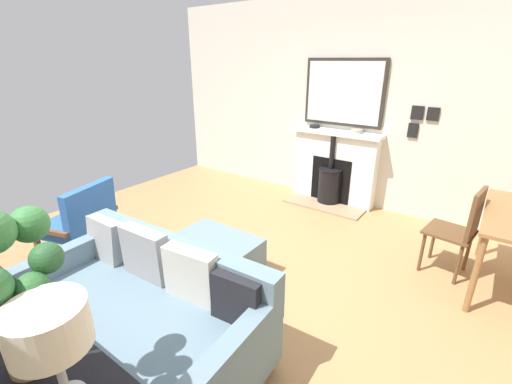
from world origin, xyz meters
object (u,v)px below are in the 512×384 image
at_px(mantel_bowl_near, 315,126).
at_px(sofa, 144,311).
at_px(ottoman, 214,253).
at_px(dining_chair_near_fireplace, 462,226).
at_px(fireplace, 333,171).
at_px(mantel_bowl_far, 357,131).
at_px(potted_plant, 1,275).
at_px(console_table, 12,347).
at_px(table_lamp_far_end, 49,330).
at_px(armchair_accent, 80,219).

xyz_separation_m(mantel_bowl_near, sofa, (3.37, 0.46, -0.72)).
distance_m(ottoman, dining_chair_near_fireplace, 2.32).
bearing_deg(mantel_bowl_near, sofa, 7.82).
bearing_deg(fireplace, mantel_bowl_far, 95.12).
relative_size(sofa, potted_plant, 2.58).
xyz_separation_m(sofa, ottoman, (-0.96, -0.25, -0.11)).
distance_m(fireplace, ottoman, 2.39).
bearing_deg(mantel_bowl_far, console_table, -2.19).
xyz_separation_m(console_table, dining_chair_near_fireplace, (-3.06, 1.60, -0.12)).
xyz_separation_m(potted_plant, dining_chair_near_fireplace, (-3.06, 1.35, -0.65)).
bearing_deg(sofa, console_table, 0.47).
distance_m(fireplace, table_lamp_far_end, 4.18).
relative_size(mantel_bowl_far, dining_chair_near_fireplace, 0.18).
height_order(mantel_bowl_near, potted_plant, potted_plant).
xyz_separation_m(mantel_bowl_far, dining_chair_near_fireplace, (1.05, 1.45, -0.55)).
xyz_separation_m(table_lamp_far_end, dining_chair_near_fireplace, (-3.06, 1.03, -0.55)).
bearing_deg(potted_plant, console_table, -91.87).
bearing_deg(ottoman, potted_plant, 16.55).
height_order(mantel_bowl_far, potted_plant, potted_plant).
xyz_separation_m(fireplace, potted_plant, (4.09, 0.37, 0.71)).
distance_m(mantel_bowl_near, sofa, 3.47).
xyz_separation_m(fireplace, armchair_accent, (2.97, -1.37, 0.02)).
bearing_deg(console_table, armchair_accent, -126.75).
bearing_deg(dining_chair_near_fireplace, ottoman, -53.90).
relative_size(table_lamp_far_end, potted_plant, 0.64).
relative_size(sofa, ottoman, 2.24).
relative_size(mantel_bowl_near, potted_plant, 0.21).
bearing_deg(armchair_accent, table_lamp_far_end, 61.69).
height_order(ottoman, table_lamp_far_end, table_lamp_far_end).
distance_m(console_table, dining_chair_near_fireplace, 3.45).
xyz_separation_m(table_lamp_far_end, potted_plant, (0.01, -0.32, 0.10)).
bearing_deg(fireplace, dining_chair_near_fireplace, 59.27).
relative_size(mantel_bowl_near, dining_chair_near_fireplace, 0.16).
bearing_deg(dining_chair_near_fireplace, potted_plant, -23.78).
height_order(ottoman, dining_chair_near_fireplace, dining_chair_near_fireplace).
bearing_deg(sofa, mantel_bowl_far, 177.23).
bearing_deg(potted_plant, mantel_bowl_far, -178.66).
relative_size(mantel_bowl_near, table_lamp_far_end, 0.32).
xyz_separation_m(armchair_accent, console_table, (1.11, 1.49, 0.16)).
bearing_deg(console_table, table_lamp_far_end, 90.00).
height_order(armchair_accent, dining_chair_near_fireplace, dining_chair_near_fireplace).
bearing_deg(armchair_accent, ottoman, 115.49).
height_order(ottoman, armchair_accent, armchair_accent).
xyz_separation_m(ottoman, potted_plant, (1.71, 0.51, 0.94)).
height_order(mantel_bowl_near, dining_chair_near_fireplace, mantel_bowl_near).
xyz_separation_m(armchair_accent, potted_plant, (1.12, 1.74, 0.69)).
bearing_deg(fireplace, table_lamp_far_end, 9.63).
height_order(sofa, ottoman, sofa).
height_order(sofa, dining_chair_near_fireplace, dining_chair_near_fireplace).
height_order(sofa, table_lamp_far_end, table_lamp_far_end).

